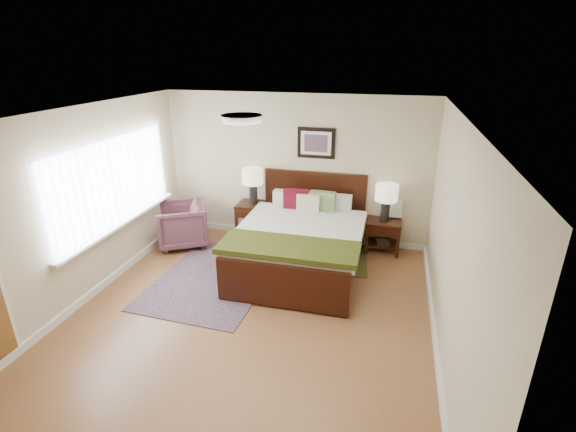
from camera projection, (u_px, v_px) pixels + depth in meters
The scene contains 17 objects.
floor at pixel (250, 316), 5.27m from camera, with size 5.00×5.00×0.00m, color #905D37.
back_wall at pixel (295, 169), 7.06m from camera, with size 4.50×0.04×2.50m, color beige.
front_wall at pixel (109, 379), 2.56m from camera, with size 4.50×0.04×2.50m, color beige.
left_wall at pixel (79, 208), 5.32m from camera, with size 0.04×5.00×2.50m, color beige.
right_wall at pixel (452, 246), 4.30m from camera, with size 0.04×5.00×2.50m, color beige.
ceiling at pixel (241, 115), 4.34m from camera, with size 4.50×5.00×0.02m, color white.
window at pixel (115, 183), 5.89m from camera, with size 0.11×2.72×1.32m.
ceil_fixture at pixel (242, 118), 4.36m from camera, with size 0.44×0.44×0.08m.
bed at pixel (301, 235), 6.23m from camera, with size 1.86×2.26×1.22m.
wall_art at pixel (316, 143), 6.78m from camera, with size 0.62×0.05×0.50m.
nightstand_left at pixel (253, 210), 7.26m from camera, with size 0.55×0.50×0.66m.
nightstand_right at pixel (383, 233), 6.83m from camera, with size 0.55×0.41×0.55m.
lamp_left at pixel (253, 179), 7.07m from camera, with size 0.36×0.36×0.61m.
lamp_right at pixel (386, 196), 6.60m from camera, with size 0.36×0.36×0.61m.
armchair at pixel (181, 225), 7.08m from camera, with size 0.79×0.81×0.74m, color brown.
rug_persian at pixel (215, 278), 6.13m from camera, with size 1.57×2.21×0.01m, color #100D43.
rug_navy at pixel (344, 260), 6.67m from camera, with size 0.71×1.06×0.01m, color black.
Camera 1 is at (1.56, -4.17, 3.13)m, focal length 26.00 mm.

